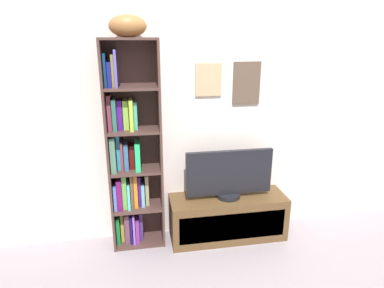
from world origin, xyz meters
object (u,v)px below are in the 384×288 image
(bookshelf, at_px, (130,159))
(television, at_px, (229,175))
(football, at_px, (128,26))
(tv_stand, at_px, (228,217))

(bookshelf, distance_m, television, 0.91)
(television, bearing_deg, football, 176.17)
(football, bearing_deg, television, -3.83)
(television, bearing_deg, tv_stand, -90.00)
(bookshelf, height_order, football, football)
(bookshelf, xyz_separation_m, tv_stand, (0.89, -0.09, -0.62))
(bookshelf, bearing_deg, tv_stand, -5.53)
(tv_stand, bearing_deg, football, 176.10)
(football, distance_m, television, 1.54)
(bookshelf, relative_size, television, 2.29)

